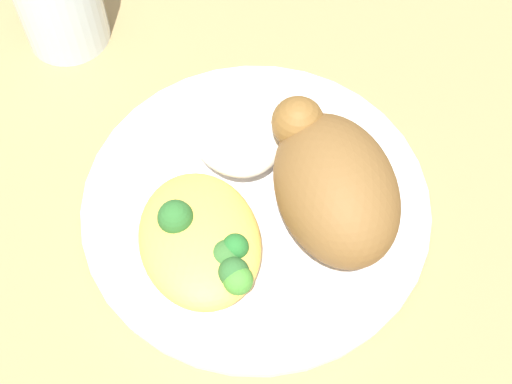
% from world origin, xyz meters
% --- Properties ---
extents(ground_plane, '(2.00, 2.00, 0.00)m').
position_xyz_m(ground_plane, '(0.00, 0.00, 0.00)').
color(ground_plane, '#9A7F52').
extents(plate, '(0.26, 0.26, 0.02)m').
position_xyz_m(plate, '(0.00, 0.00, 0.01)').
color(plate, white).
rests_on(plate, ground_plane).
extents(roasted_chicken, '(0.13, 0.08, 0.07)m').
position_xyz_m(roasted_chicken, '(-0.02, -0.05, 0.06)').
color(roasted_chicken, brown).
rests_on(roasted_chicken, plate).
extents(rice_pile, '(0.09, 0.07, 0.04)m').
position_xyz_m(rice_pile, '(0.06, 0.00, 0.04)').
color(rice_pile, white).
rests_on(rice_pile, plate).
extents(mac_cheese_with_broccoli, '(0.11, 0.08, 0.04)m').
position_xyz_m(mac_cheese_with_broccoli, '(-0.03, 0.05, 0.03)').
color(mac_cheese_with_broccoli, '#EBB54C').
rests_on(mac_cheese_with_broccoli, plate).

